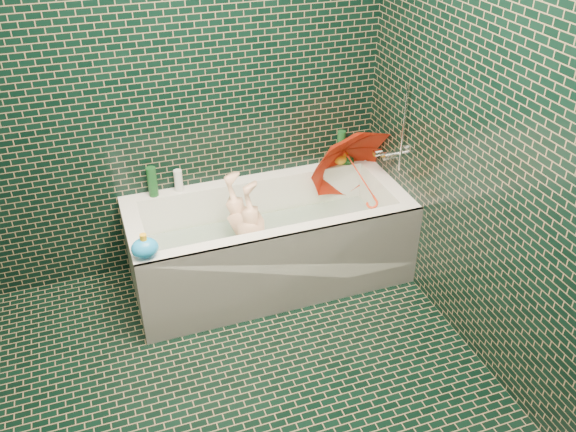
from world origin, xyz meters
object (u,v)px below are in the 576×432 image
object	(u,v)px
bathtub	(270,250)
bath_toy	(145,248)
umbrella	(360,176)
rubber_duck	(341,159)
child	(253,241)

from	to	relation	value
bathtub	bath_toy	size ratio (longest dim) A/B	9.60
bathtub	umbrella	distance (m)	0.75
bathtub	bath_toy	xyz separation A→B (m)	(-0.78, -0.29, 0.40)
rubber_duck	child	bearing A→B (deg)	-161.08
bathtub	rubber_duck	distance (m)	0.79
child	rubber_duck	bearing A→B (deg)	94.89
rubber_duck	bath_toy	bearing A→B (deg)	-161.49
umbrella	bath_toy	world-z (taller)	umbrella
child	rubber_duck	distance (m)	0.84
child	bath_toy	size ratio (longest dim) A/B	5.11
child	bath_toy	world-z (taller)	bath_toy
child	rubber_duck	world-z (taller)	rubber_duck
child	bath_toy	xyz separation A→B (m)	(-0.67, -0.29, 0.30)
child	umbrella	size ratio (longest dim) A/B	1.55
bath_toy	bathtub	bearing A→B (deg)	-1.08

